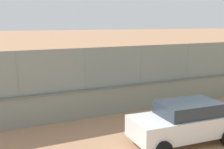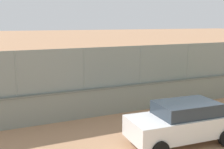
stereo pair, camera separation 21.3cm
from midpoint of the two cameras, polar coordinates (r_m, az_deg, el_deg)
The scene contains 9 objects.
ground_plane at distance 24.68m, azimuth 3.65°, elevation 0.06°, with size 260.00×260.00×0.00m, color tan.
perimeter_wall at distance 15.59m, azimuth 10.80°, elevation -3.74°, with size 33.92×1.65×1.38m.
fence_panel_on_wall at distance 15.27m, azimuth 11.01°, elevation 2.31°, with size 33.30×1.28×1.95m.
player_foreground_swinging at distance 24.37m, azimuth -10.21°, elevation 1.98°, with size 0.73×1.25×1.57m.
player_baseline_waiting at distance 22.45m, azimuth -6.78°, elevation 1.21°, with size 0.71×1.00×1.50m.
player_crossing_court at distance 17.86m, azimuth 6.83°, elevation -1.29°, with size 0.75×0.71×1.47m.
sports_ball at distance 23.43m, azimuth -6.56°, elevation 1.95°, with size 0.23×0.23×0.23m, color orange.
spare_ball_by_wall at distance 19.26m, azimuth 21.70°, elevation -3.59°, with size 0.07×0.07×0.07m, color #3399D8.
parked_car_white at distance 11.08m, azimuth 14.56°, elevation -9.21°, with size 4.13×1.98×1.57m.
Camera 2 is at (10.66, 21.78, 4.52)m, focal length 45.27 mm.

